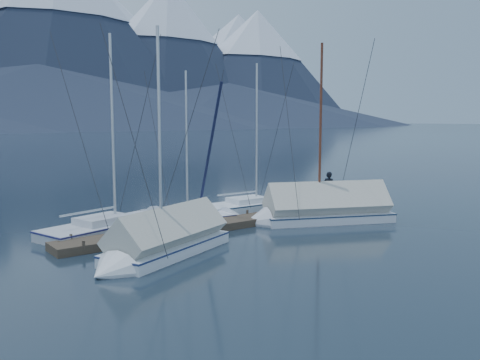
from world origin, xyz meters
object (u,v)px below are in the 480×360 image
(sailboat_open_left, at_px, (124,225))
(sailboat_open_right, at_px, (263,205))
(person, at_px, (329,188))
(sailboat_open_mid, at_px, (195,220))
(sailboat_covered_far, at_px, (159,245))
(sailboat_covered_near, at_px, (316,212))

(sailboat_open_left, height_order, sailboat_open_right, sailboat_open_left)
(sailboat_open_left, height_order, person, sailboat_open_left)
(sailboat_open_right, xyz_separation_m, person, (2.35, -2.94, 1.12))
(sailboat_open_left, distance_m, sailboat_open_mid, 3.47)
(sailboat_open_left, bearing_deg, sailboat_open_mid, -16.58)
(sailboat_covered_far, height_order, person, sailboat_covered_far)
(sailboat_open_right, height_order, sailboat_covered_far, sailboat_covered_far)
(sailboat_open_left, xyz_separation_m, sailboat_covered_near, (8.31, -4.34, 0.31))
(sailboat_open_mid, distance_m, sailboat_covered_near, 6.02)
(sailboat_open_mid, bearing_deg, sailboat_covered_near, -33.90)
(sailboat_open_left, height_order, sailboat_open_mid, sailboat_open_left)
(sailboat_open_mid, bearing_deg, sailboat_open_left, 163.42)
(sailboat_covered_far, bearing_deg, person, 13.13)
(sailboat_open_right, height_order, person, sailboat_open_right)
(person, bearing_deg, sailboat_open_left, 57.32)
(sailboat_open_left, xyz_separation_m, sailboat_covered_far, (-1.07, -5.44, 0.28))
(person, bearing_deg, sailboat_covered_near, 102.44)
(sailboat_open_right, relative_size, person, 4.83)
(sailboat_open_left, relative_size, sailboat_covered_far, 1.06)
(sailboat_open_mid, bearing_deg, sailboat_open_right, 13.76)
(sailboat_open_left, bearing_deg, sailboat_covered_far, -101.10)
(sailboat_open_right, relative_size, sailboat_covered_near, 0.93)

